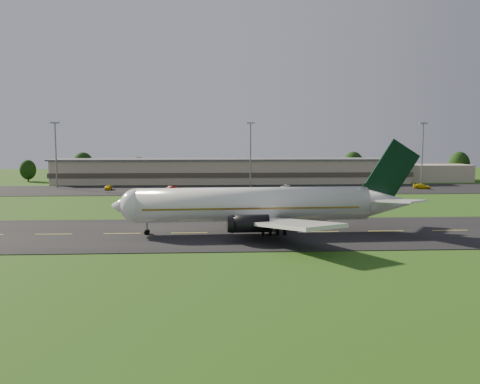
{
  "coord_description": "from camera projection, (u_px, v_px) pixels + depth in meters",
  "views": [
    {
      "loc": [
        -7.33,
        -87.24,
        15.94
      ],
      "look_at": [
        -2.18,
        8.0,
        6.0
      ],
      "focal_mm": 40.0,
      "sensor_mm": 36.0,
      "label": 1
    }
  ],
  "objects": [
    {
      "name": "ground",
      "position": [
        256.0,
        233.0,
        88.69
      ],
      "size": [
        360.0,
        360.0,
        0.0
      ],
      "primitive_type": "plane",
      "color": "#294B12",
      "rests_on": "ground"
    },
    {
      "name": "taxiway",
      "position": [
        256.0,
        232.0,
        88.68
      ],
      "size": [
        220.0,
        30.0,
        0.1
      ],
      "primitive_type": "cube",
      "color": "black",
      "rests_on": "ground"
    },
    {
      "name": "apron",
      "position": [
        236.0,
        190.0,
        160.19
      ],
      "size": [
        260.0,
        30.0,
        0.1
      ],
      "primitive_type": "cube",
      "color": "black",
      "rests_on": "ground"
    },
    {
      "name": "airliner",
      "position": [
        259.0,
        205.0,
        88.27
      ],
      "size": [
        51.29,
        42.15,
        15.57
      ],
      "rotation": [
        0.0,
        0.0,
        0.04
      ],
      "color": "white",
      "rests_on": "ground"
    },
    {
      "name": "terminal",
      "position": [
        251.0,
        171.0,
        184.14
      ],
      "size": [
        145.0,
        16.0,
        8.4
      ],
      "color": "#BFAE92",
      "rests_on": "ground"
    },
    {
      "name": "light_mast_west",
      "position": [
        56.0,
        147.0,
        163.87
      ],
      "size": [
        2.4,
        1.2,
        20.35
      ],
      "color": "gray",
      "rests_on": "ground"
    },
    {
      "name": "light_mast_centre",
      "position": [
        250.0,
        147.0,
        167.09
      ],
      "size": [
        2.4,
        1.2,
        20.35
      ],
      "color": "gray",
      "rests_on": "ground"
    },
    {
      "name": "light_mast_east",
      "position": [
        423.0,
        147.0,
        170.04
      ],
      "size": [
        2.4,
        1.2,
        20.35
      ],
      "color": "gray",
      "rests_on": "ground"
    },
    {
      "name": "tree_line",
      "position": [
        333.0,
        166.0,
        195.21
      ],
      "size": [
        194.92,
        9.39,
        10.46
      ],
      "color": "black",
      "rests_on": "ground"
    },
    {
      "name": "service_vehicle_a",
      "position": [
        108.0,
        187.0,
        158.97
      ],
      "size": [
        1.9,
        4.35,
        1.46
      ],
      "primitive_type": "imported",
      "rotation": [
        0.0,
        0.0,
        -0.04
      ],
      "color": "yellow",
      "rests_on": "apron"
    },
    {
      "name": "service_vehicle_b",
      "position": [
        173.0,
        188.0,
        157.33
      ],
      "size": [
        4.16,
        3.19,
        1.32
      ],
      "primitive_type": "imported",
      "rotation": [
        0.0,
        0.0,
        2.09
      ],
      "color": "#A8140B",
      "rests_on": "apron"
    },
    {
      "name": "service_vehicle_c",
      "position": [
        285.0,
        187.0,
        162.27
      ],
      "size": [
        4.09,
        4.88,
        1.24
      ],
      "primitive_type": "imported",
      "rotation": [
        0.0,
        0.0,
        -0.55
      ],
      "color": "silver",
      "rests_on": "apron"
    },
    {
      "name": "service_vehicle_d",
      "position": [
        422.0,
        186.0,
        162.33
      ],
      "size": [
        5.64,
        3.99,
        1.52
      ],
      "primitive_type": "imported",
      "rotation": [
        0.0,
        0.0,
        1.17
      ],
      "color": "yellow",
      "rests_on": "apron"
    }
  ]
}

